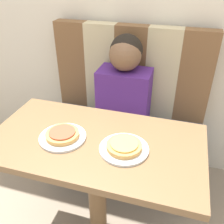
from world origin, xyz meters
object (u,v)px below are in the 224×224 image
object	(u,v)px
plate_left	(63,137)
pizza_right	(124,146)
person	(125,82)
pizza_left	(62,134)
plate_right	(124,149)

from	to	relation	value
plate_left	pizza_right	world-z (taller)	pizza_right
pizza_right	person	bearing A→B (deg)	103.85
person	pizza_left	size ratio (longest dim) A/B	3.85
plate_right	pizza_right	size ratio (longest dim) A/B	1.39
plate_right	person	bearing A→B (deg)	103.85
person	plate_left	distance (m)	0.63
person	pizza_right	world-z (taller)	person
plate_left	plate_right	world-z (taller)	same
pizza_left	person	bearing A→B (deg)	76.15
person	plate_left	xyz separation A→B (m)	(-0.15, -0.61, -0.04)
plate_left	pizza_right	size ratio (longest dim) A/B	1.39
person	pizza_left	xyz separation A→B (m)	(-0.15, -0.61, -0.02)
pizza_left	pizza_right	xyz separation A→B (m)	(0.30, 0.00, 0.00)
plate_left	pizza_right	distance (m)	0.30
pizza_right	plate_right	bearing A→B (deg)	-153.43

